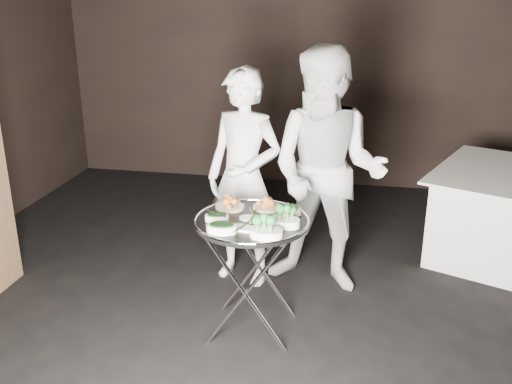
% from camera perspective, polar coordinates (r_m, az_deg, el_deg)
% --- Properties ---
extents(floor, '(6.00, 7.00, 0.05)m').
position_cam_1_polar(floor, '(3.78, 1.70, -16.47)').
color(floor, black).
rests_on(floor, ground).
extents(wall_back, '(6.00, 0.05, 3.00)m').
position_cam_1_polar(wall_back, '(6.59, 6.94, 13.50)').
color(wall_back, black).
rests_on(wall_back, floor).
extents(tray_stand, '(0.54, 0.46, 0.80)m').
position_cam_1_polar(tray_stand, '(3.79, -0.43, -7.92)').
color(tray_stand, silver).
rests_on(tray_stand, floor).
extents(serving_tray, '(0.74, 0.74, 0.04)m').
position_cam_1_polar(serving_tray, '(3.64, -0.45, -2.95)').
color(serving_tray, black).
rests_on(serving_tray, tray_stand).
extents(potato_plate_a, '(0.19, 0.19, 0.07)m').
position_cam_1_polar(potato_plate_a, '(3.81, -2.63, -1.20)').
color(potato_plate_a, beige).
rests_on(potato_plate_a, serving_tray).
extents(potato_plate_b, '(0.19, 0.19, 0.07)m').
position_cam_1_polar(potato_plate_b, '(3.81, 1.11, -1.23)').
color(potato_plate_b, beige).
rests_on(potato_plate_b, serving_tray).
extents(greens_bowl, '(0.12, 0.12, 0.07)m').
position_cam_1_polar(greens_bowl, '(3.72, 3.59, -1.75)').
color(greens_bowl, white).
rests_on(greens_bowl, serving_tray).
extents(asparagus_plate_a, '(0.18, 0.10, 0.04)m').
position_cam_1_polar(asparagus_plate_a, '(3.63, -0.31, -2.56)').
color(asparagus_plate_a, white).
rests_on(asparagus_plate_a, serving_tray).
extents(asparagus_plate_b, '(0.19, 0.14, 0.04)m').
position_cam_1_polar(asparagus_plate_b, '(3.49, -1.29, -3.53)').
color(asparagus_plate_b, white).
rests_on(asparagus_plate_b, serving_tray).
extents(spinach_bowl_a, '(0.16, 0.11, 0.06)m').
position_cam_1_polar(spinach_bowl_a, '(3.62, -3.94, -2.48)').
color(spinach_bowl_a, white).
rests_on(spinach_bowl_a, serving_tray).
extents(spinach_bowl_b, '(0.20, 0.14, 0.08)m').
position_cam_1_polar(spinach_bowl_b, '(3.45, -3.46, -3.53)').
color(spinach_bowl_b, white).
rests_on(spinach_bowl_b, serving_tray).
extents(broccoli_bowl_a, '(0.23, 0.19, 0.08)m').
position_cam_1_polar(broccoli_bowl_a, '(3.54, 2.88, -2.82)').
color(broccoli_bowl_a, white).
rests_on(broccoli_bowl_a, serving_tray).
extents(broccoli_bowl_b, '(0.20, 0.14, 0.08)m').
position_cam_1_polar(broccoli_bowl_b, '(3.38, 1.02, -3.95)').
color(broccoli_bowl_b, white).
rests_on(broccoli_bowl_b, serving_tray).
extents(serving_utensils, '(0.57, 0.42, 0.01)m').
position_cam_1_polar(serving_utensils, '(3.68, 0.01, -1.76)').
color(serving_utensils, silver).
rests_on(serving_utensils, serving_tray).
extents(waiter_left, '(0.70, 0.57, 1.68)m').
position_cam_1_polar(waiter_left, '(4.34, -1.23, 1.37)').
color(waiter_left, silver).
rests_on(waiter_left, floor).
extents(waiter_right, '(1.01, 0.85, 1.84)m').
position_cam_1_polar(waiter_right, '(4.23, 7.12, 1.91)').
color(waiter_right, silver).
rests_on(waiter_right, floor).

